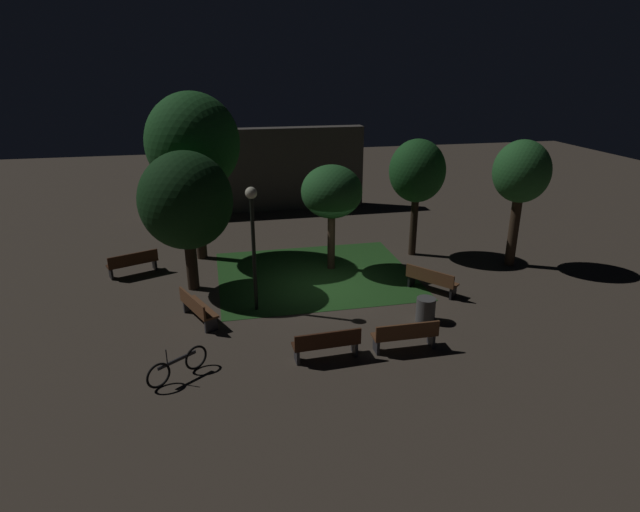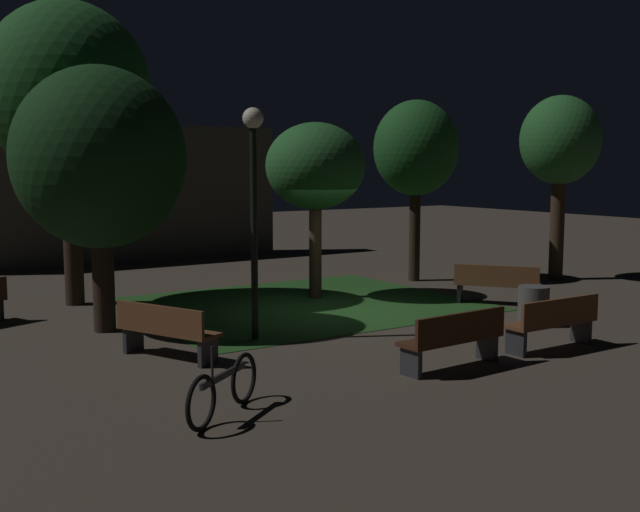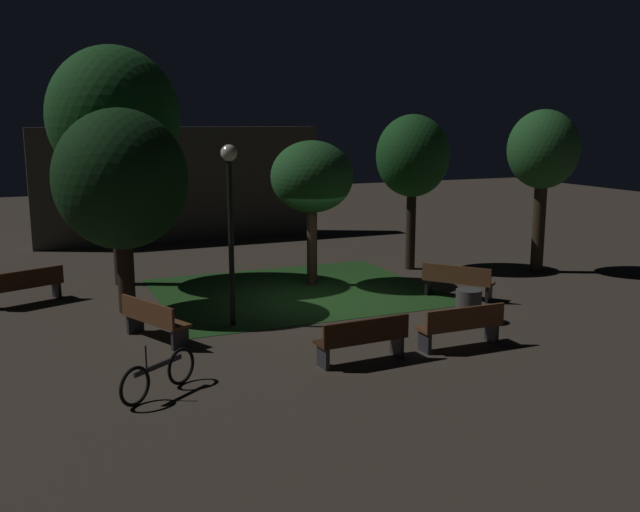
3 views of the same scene
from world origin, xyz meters
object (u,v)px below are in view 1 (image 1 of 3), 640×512
object	(u,v)px
bench_back_row	(327,343)
lamp_post_plaza_east	(253,227)
bench_corner	(431,280)
tree_near_wall	(186,201)
tree_left_canopy	(417,172)
bench_front_right	(197,307)
trash_bin	(426,310)
tree_lawn_side	(332,193)
bicycle	(178,366)
bench_lawn_edge	(406,335)
tree_tall_center	(521,174)
bench_by_lamp	(133,262)
tree_back_right	(193,144)

from	to	relation	value
bench_back_row	lamp_post_plaza_east	size ratio (longest dim) A/B	0.46
bench_back_row	bench_corner	xyz separation A→B (m)	(4.42, 3.41, 0.00)
tree_near_wall	tree_left_canopy	bearing A→B (deg)	10.60
bench_front_right	trash_bin	world-z (taller)	bench_front_right
tree_lawn_side	bicycle	size ratio (longest dim) A/B	2.74
bench_lawn_edge	trash_bin	distance (m)	1.94
bench_back_row	tree_tall_center	bearing A→B (deg)	31.54
bench_by_lamp	lamp_post_plaza_east	distance (m)	6.12
bench_corner	tree_near_wall	size ratio (longest dim) A/B	0.36
tree_lawn_side	tree_near_wall	bearing A→B (deg)	-170.81
lamp_post_plaza_east	bicycle	distance (m)	4.79
bench_by_lamp	tree_lawn_side	size ratio (longest dim) A/B	0.46
bench_by_lamp	tree_back_right	size ratio (longest dim) A/B	0.29
bench_corner	trash_bin	size ratio (longest dim) A/B	2.28
bench_by_lamp	trash_bin	size ratio (longest dim) A/B	2.45
tree_left_canopy	trash_bin	bearing A→B (deg)	-107.62
lamp_post_plaza_east	tree_lawn_side	bearing A→B (deg)	43.01
bench_by_lamp	trash_bin	bearing A→B (deg)	-31.96
bench_back_row	bench_lawn_edge	distance (m)	2.20
bench_front_right	trash_bin	size ratio (longest dim) A/B	2.44
tree_near_wall	bench_lawn_edge	bearing A→B (deg)	-43.63
tree_back_right	tree_near_wall	bearing A→B (deg)	-95.61
tree_left_canopy	tree_back_right	world-z (taller)	tree_back_right
bench_lawn_edge	trash_bin	xyz separation A→B (m)	(1.22, 1.50, -0.10)
tree_tall_center	tree_left_canopy	bearing A→B (deg)	150.09
bench_front_right	tree_back_right	bearing A→B (deg)	88.55
tree_lawn_side	tree_near_wall	xyz separation A→B (m)	(-5.13, -0.83, 0.17)
tree_back_right	bicycle	xyz separation A→B (m)	(-0.59, -8.56, -4.21)
bench_by_lamp	bench_front_right	bearing A→B (deg)	-61.47
tree_back_right	lamp_post_plaza_east	distance (m)	5.68
tree_left_canopy	tree_back_right	xyz separation A→B (m)	(-8.44, 1.38, 1.14)
tree_lawn_side	tree_tall_center	distance (m)	7.01
bench_corner	tree_near_wall	xyz separation A→B (m)	(-7.96, 2.06, 2.66)
tree_left_canopy	tree_near_wall	xyz separation A→B (m)	(-8.74, -1.64, -0.28)
bench_back_row	bench_front_right	size ratio (longest dim) A/B	0.99
bench_back_row	tree_lawn_side	distance (m)	6.96
tree_near_wall	bench_corner	bearing A→B (deg)	-14.51
tree_left_canopy	lamp_post_plaza_east	bearing A→B (deg)	-151.04
bench_lawn_edge	bicycle	world-z (taller)	bicycle
tree_near_wall	trash_bin	size ratio (longest dim) A/B	6.36
tree_left_canopy	tree_near_wall	bearing A→B (deg)	-169.40
tree_left_canopy	bicycle	xyz separation A→B (m)	(-9.03, -7.18, -3.08)
bench_back_row	bench_by_lamp	xyz separation A→B (m)	(-5.73, 7.21, 0.00)
bench_corner	bench_back_row	bearing A→B (deg)	-142.35
bench_lawn_edge	bicycle	distance (m)	6.03
trash_bin	tree_left_canopy	bearing A→B (deg)	72.38
tree_lawn_side	tree_left_canopy	xyz separation A→B (m)	(3.61, 0.81, 0.45)
tree_lawn_side	bicycle	bearing A→B (deg)	-130.43
bench_lawn_edge	tree_back_right	size ratio (longest dim) A/B	0.28
tree_lawn_side	tree_near_wall	world-z (taller)	tree_near_wall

